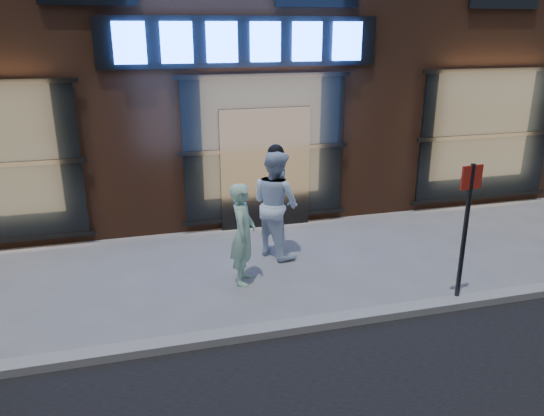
{
  "coord_description": "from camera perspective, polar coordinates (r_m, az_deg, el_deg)",
  "views": [
    {
      "loc": [
        -2.51,
        -5.9,
        3.88
      ],
      "look_at": [
        -0.49,
        1.6,
        1.2
      ],
      "focal_mm": 35.0,
      "sensor_mm": 36.0,
      "label": 1
    }
  ],
  "objects": [
    {
      "name": "curb",
      "position": [
        7.46,
        6.97,
        -11.91
      ],
      "size": [
        60.0,
        0.25,
        0.12
      ],
      "primitive_type": "cube",
      "color": "gray",
      "rests_on": "ground"
    },
    {
      "name": "man_bowtie",
      "position": [
        8.24,
        -3.14,
        -2.81
      ],
      "size": [
        0.57,
        0.69,
        1.63
      ],
      "primitive_type": "imported",
      "rotation": [
        0.0,
        0.0,
        1.22
      ],
      "color": "#9DCFAD",
      "rests_on": "ground"
    },
    {
      "name": "ground",
      "position": [
        7.49,
        6.95,
        -12.3
      ],
      "size": [
        90.0,
        90.0,
        0.0
      ],
      "primitive_type": "plane",
      "color": "slate",
      "rests_on": "ground"
    },
    {
      "name": "sign_post",
      "position": [
        7.9,
        20.15,
        -1.41
      ],
      "size": [
        0.34,
        0.07,
        2.11
      ],
      "rotation": [
        0.0,
        0.0,
        0.11
      ],
      "color": "#262628",
      "rests_on": "ground"
    },
    {
      "name": "man_cap",
      "position": [
        9.21,
        0.39,
        0.5
      ],
      "size": [
        1.07,
        1.16,
        1.91
      ],
      "primitive_type": "imported",
      "rotation": [
        0.0,
        0.0,
        2.05
      ],
      "color": "white",
      "rests_on": "ground"
    }
  ]
}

